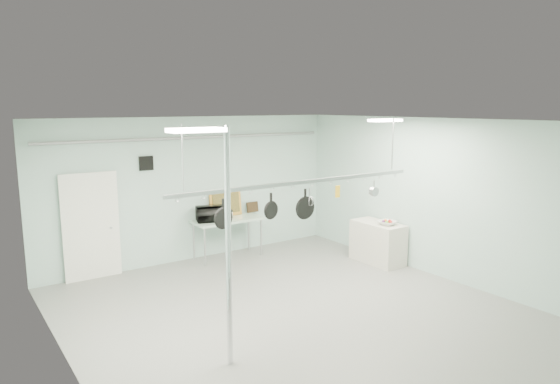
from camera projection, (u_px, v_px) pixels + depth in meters
floor at (303, 318)px, 8.19m from camera, size 8.00×8.00×0.00m
ceiling at (305, 122)px, 7.64m from camera, size 7.00×8.00×0.02m
back_wall at (195, 189)px, 11.14m from camera, size 7.00×0.02×3.20m
right_wall at (443, 199)px, 9.88m from camera, size 0.02×8.00×3.20m
door at (91, 227)px, 9.90m from camera, size 1.10×0.10×2.20m
wall_vent at (146, 163)px, 10.39m from camera, size 0.30×0.04×0.30m
conduit_pipe at (195, 137)px, 10.87m from camera, size 6.60×0.07×0.07m
chrome_pole at (228, 249)px, 6.47m from camera, size 0.08×0.08×3.20m
prep_table at (228, 222)px, 11.30m from camera, size 1.60×0.70×0.91m
side_cabinet at (378, 242)px, 11.02m from camera, size 0.60×1.20×0.90m
pot_rack at (303, 180)px, 8.16m from camera, size 4.80×0.06×1.00m
light_panel_left at (196, 130)px, 5.76m from camera, size 0.65×0.30×0.05m
light_panel_right at (385, 120)px, 9.49m from camera, size 0.65×0.30×0.05m
microwave at (210, 214)px, 11.03m from camera, size 0.69×0.57×0.33m
coffee_canister at (230, 216)px, 11.16m from camera, size 0.13×0.13×0.19m
painting_large at (226, 204)px, 11.54m from camera, size 0.79×0.18×0.58m
painting_small at (252, 207)px, 11.98m from camera, size 0.30×0.09×0.25m
fruit_bowl at (387, 223)px, 10.72m from camera, size 0.42×0.42×0.09m
skillet_left at (223, 213)px, 7.39m from camera, size 0.34×0.11×0.45m
skillet_mid at (271, 206)px, 7.87m from camera, size 0.30×0.12×0.41m
skillet_right at (305, 204)px, 8.26m from camera, size 0.39×0.07×0.52m
whisk at (310, 197)px, 8.30m from camera, size 0.18×0.18×0.31m
grater at (338, 191)px, 8.64m from camera, size 0.10×0.03×0.23m
saucepan at (374, 189)px, 9.14m from camera, size 0.18×0.10×0.30m
fruit_cluster at (387, 221)px, 10.72m from camera, size 0.24×0.24×0.09m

